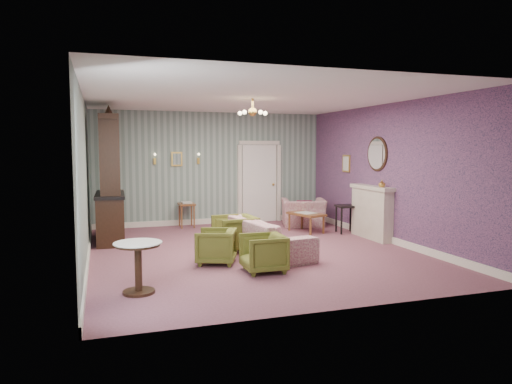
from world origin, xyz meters
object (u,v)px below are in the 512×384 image
object	(u,v)px
coffee_table	(306,222)
side_table_black	(346,219)
pedestal_table	(138,268)
wingback_chair	(304,208)
fireplace	(372,212)
sofa_chintz	(266,230)
olive_chair_a	(263,251)
olive_chair_b	(216,245)
olive_chair_c	(235,231)
dresser	(109,175)

from	to	relation	value
coffee_table	side_table_black	bearing A→B (deg)	-27.34
coffee_table	pedestal_table	distance (m)	5.48
side_table_black	wingback_chair	bearing A→B (deg)	113.47
fireplace	pedestal_table	world-z (taller)	fireplace
sofa_chintz	wingback_chair	bearing A→B (deg)	-44.73
sofa_chintz	side_table_black	size ratio (longest dim) A/B	3.44
olive_chair_a	sofa_chintz	distance (m)	1.33
olive_chair_b	wingback_chair	bearing A→B (deg)	157.70
wingback_chair	fireplace	size ratio (longest dim) A/B	0.76
olive_chair_a	side_table_black	xyz separation A→B (m)	(2.96, 2.66, -0.00)
olive_chair_c	pedestal_table	xyz separation A→B (m)	(-1.96, -2.16, -0.03)
olive_chair_b	wingback_chair	distance (m)	4.34
sofa_chintz	fireplace	world-z (taller)	fireplace
coffee_table	pedestal_table	xyz separation A→B (m)	(-4.12, -3.62, 0.13)
side_table_black	coffee_table	bearing A→B (deg)	152.66
fireplace	coffee_table	world-z (taller)	fireplace
wingback_chair	side_table_black	size ratio (longest dim) A/B	1.61
sofa_chintz	coffee_table	world-z (taller)	sofa_chintz
pedestal_table	fireplace	bearing A→B (deg)	25.44
dresser	sofa_chintz	bearing A→B (deg)	-36.50
coffee_table	side_table_black	distance (m)	0.93
side_table_black	dresser	bearing A→B (deg)	172.01
pedestal_table	wingback_chair	bearing A→B (deg)	45.10
olive_chair_b	fireplace	world-z (taller)	fireplace
olive_chair_a	fireplace	xyz separation A→B (m)	(3.17, 1.91, 0.25)
side_table_black	olive_chair_c	bearing A→B (deg)	-160.76
olive_chair_c	coffee_table	xyz separation A→B (m)	(2.15, 1.46, -0.15)
olive_chair_c	side_table_black	distance (m)	3.15
olive_chair_a	wingback_chair	xyz separation A→B (m)	(2.42, 3.88, 0.13)
wingback_chair	dresser	size ratio (longest dim) A/B	0.38
wingback_chair	side_table_black	bearing A→B (deg)	129.96
olive_chair_b	pedestal_table	bearing A→B (deg)	-25.13
sofa_chintz	pedestal_table	size ratio (longest dim) A/B	3.18
coffee_table	wingback_chair	bearing A→B (deg)	70.26
olive_chair_a	olive_chair_c	distance (m)	1.62
olive_chair_b	sofa_chintz	size ratio (longest dim) A/B	0.29
side_table_black	pedestal_table	size ratio (longest dim) A/B	0.92
olive_chair_b	side_table_black	xyz separation A→B (m)	(3.55, 1.89, 0.00)
olive_chair_a	side_table_black	bearing A→B (deg)	133.39
sofa_chintz	coffee_table	xyz separation A→B (m)	(1.66, 1.85, -0.21)
olive_chair_a	pedestal_table	size ratio (longest dim) A/B	0.94
wingback_chair	side_table_black	xyz separation A→B (m)	(0.53, -1.23, -0.13)
pedestal_table	dresser	bearing A→B (deg)	94.05
olive_chair_c	side_table_black	size ratio (longest dim) A/B	1.16
olive_chair_c	olive_chair_a	bearing A→B (deg)	-2.95
olive_chair_a	olive_chair_b	bearing A→B (deg)	-140.71
wingback_chair	sofa_chintz	bearing A→B (deg)	70.21
coffee_table	fireplace	bearing A→B (deg)	-48.59
olive_chair_c	dresser	bearing A→B (deg)	-131.92
olive_chair_b	pedestal_table	distance (m)	1.90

